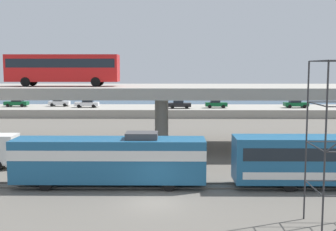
{
  "coord_description": "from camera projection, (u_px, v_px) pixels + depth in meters",
  "views": [
    {
      "loc": [
        1.26,
        -28.59,
        9.03
      ],
      "look_at": [
        0.7,
        22.41,
        3.44
      ],
      "focal_mm": 46.71,
      "sensor_mm": 36.0,
      "label": 1
    }
  ],
  "objects": [
    {
      "name": "parked_car_2",
      "position": [
        216.0,
        104.0,
        81.87
      ],
      "size": [
        4.07,
        1.9,
        1.5
      ],
      "color": "#0C4C26",
      "rests_on": "pier_parking_lot"
    },
    {
      "name": "pier_parking_lot",
      "position": [
        166.0,
        111.0,
        84.01
      ],
      "size": [
        70.42,
        12.41,
        1.53
      ],
      "primitive_type": "cube",
      "color": "#9E998E",
      "rests_on": "ground_plane"
    },
    {
      "name": "ground_plane",
      "position": [
        154.0,
        202.0,
        29.42
      ],
      "size": [
        260.0,
        260.0,
        0.0
      ],
      "primitive_type": "plane",
      "color": "#605B54"
    },
    {
      "name": "train_locomotive",
      "position": [
        100.0,
        158.0,
        33.2
      ],
      "size": [
        15.55,
        3.04,
        4.18
      ],
      "rotation": [
        0.0,
        0.0,
        3.14
      ],
      "color": "#1E5984",
      "rests_on": "ground_plane"
    },
    {
      "name": "parked_car_5",
      "position": [
        179.0,
        104.0,
        80.8
      ],
      "size": [
        4.24,
        1.86,
        1.5
      ],
      "color": "black",
      "rests_on": "pier_parking_lot"
    },
    {
      "name": "parked_car_0",
      "position": [
        17.0,
        103.0,
        84.37
      ],
      "size": [
        4.43,
        1.93,
        1.5
      ],
      "rotation": [
        0.0,
        0.0,
        3.14
      ],
      "color": "#0C4C26",
      "rests_on": "pier_parking_lot"
    },
    {
      "name": "parked_car_4",
      "position": [
        87.0,
        103.0,
        82.79
      ],
      "size": [
        4.47,
        1.87,
        1.5
      ],
      "rotation": [
        0.0,
        0.0,
        3.14
      ],
      "color": "silver",
      "rests_on": "pier_parking_lot"
    },
    {
      "name": "highway_overpass",
      "position": [
        162.0,
        92.0,
        48.61
      ],
      "size": [
        96.0,
        12.78,
        7.04
      ],
      "color": "#9E998E",
      "rests_on": "ground_plane"
    },
    {
      "name": "parked_car_1",
      "position": [
        59.0,
        102.0,
        85.44
      ],
      "size": [
        4.01,
        1.83,
        1.5
      ],
      "color": "silver",
      "rests_on": "pier_parking_lot"
    },
    {
      "name": "rail_strip_near",
      "position": [
        156.0,
        188.0,
        32.69
      ],
      "size": [
        110.0,
        0.12,
        0.12
      ],
      "primitive_type": "cube",
      "color": "#59544C",
      "rests_on": "ground_plane"
    },
    {
      "name": "harbor_water",
      "position": [
        168.0,
        105.0,
        106.95
      ],
      "size": [
        140.0,
        36.0,
        0.01
      ],
      "primitive_type": "cube",
      "color": "navy",
      "rests_on": "ground_plane"
    },
    {
      "name": "rail_strip_far",
      "position": [
        157.0,
        183.0,
        34.09
      ],
      "size": [
        110.0,
        0.12,
        0.12
      ],
      "primitive_type": "cube",
      "color": "#59544C",
      "rests_on": "ground_plane"
    },
    {
      "name": "transit_bus_on_overpass",
      "position": [
        63.0,
        67.0,
        47.13
      ],
      "size": [
        12.0,
        2.68,
        3.4
      ],
      "color": "red",
      "rests_on": "highway_overpass"
    },
    {
      "name": "parked_car_3",
      "position": [
        296.0,
        104.0,
        82.1
      ],
      "size": [
        4.45,
        1.9,
        1.5
      ],
      "color": "#0C4C26",
      "rests_on": "pier_parking_lot"
    }
  ]
}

